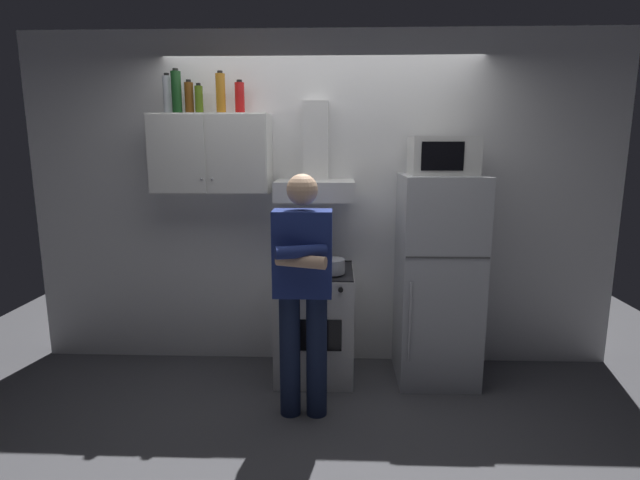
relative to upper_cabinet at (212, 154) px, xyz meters
name	(u,v)px	position (x,y,z in m)	size (l,w,h in m)	color
ground_plane	(320,389)	(0.85, -0.37, -1.75)	(7.00, 7.00, 0.00)	#4C4C51
back_wall_tiled	(323,203)	(0.85, 0.23, -0.40)	(4.80, 0.10, 2.70)	white
upper_cabinet	(212,154)	(0.00, 0.00, 0.00)	(0.90, 0.37, 0.60)	white
stove_oven	(315,323)	(0.80, -0.13, -1.32)	(0.60, 0.62, 0.87)	white
range_hood	(315,174)	(0.80, 0.00, -0.15)	(0.60, 0.44, 0.75)	white
refrigerator	(438,279)	(1.75, -0.12, -0.95)	(0.60, 0.62, 1.60)	silver
microwave	(443,156)	(1.75, -0.11, -0.01)	(0.48, 0.37, 0.28)	silver
person_standing	(303,288)	(0.75, -0.73, -0.85)	(0.38, 0.33, 1.64)	#192342
cooking_pot	(331,266)	(0.93, -0.24, -0.82)	(0.31, 0.21, 0.11)	#B7BABF
bottle_wine_green	(176,92)	(-0.25, -0.01, 0.46)	(0.08, 0.08, 0.33)	#19471E
bottle_beer_brown	(189,98)	(-0.16, 0.00, 0.42)	(0.07, 0.07, 0.25)	brown
bottle_soda_red	(240,98)	(0.22, 0.04, 0.42)	(0.07, 0.07, 0.25)	red
bottle_olive_oil	(199,100)	(-0.08, -0.01, 0.41)	(0.06, 0.06, 0.22)	#4C6B19
bottle_liquor_amber	(221,93)	(0.09, -0.02, 0.45)	(0.07, 0.07, 0.31)	#B7721E
bottle_vodka_clear	(168,95)	(-0.33, 0.03, 0.44)	(0.07, 0.07, 0.30)	silver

